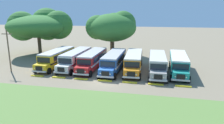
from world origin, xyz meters
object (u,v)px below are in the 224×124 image
Objects in this scene: parked_bus_slot_1 at (76,58)px; parked_bus_slot_3 at (114,61)px; parked_bus_slot_5 at (157,63)px; secondary_tree at (41,26)px; parked_bus_slot_0 at (57,57)px; broad_shade_tree at (112,27)px; utility_pole at (9,50)px; parked_bus_slot_6 at (179,63)px; parked_bus_slot_2 at (93,59)px; parked_bus_slot_4 at (134,61)px.

parked_bus_slot_3 is (6.86, -0.57, 0.00)m from parked_bus_slot_1.
parked_bus_slot_5 is (7.04, -0.01, 0.00)m from parked_bus_slot_3.
parked_bus_slot_1 is at bearing -39.06° from secondary_tree.
secondary_tree is (-8.63, 10.00, 4.81)m from parked_bus_slot_0.
secondary_tree is at bearing -174.44° from broad_shade_tree.
parked_bus_slot_5 is at bearing 89.66° from parked_bus_slot_0.
utility_pole is at bearing -128.51° from broad_shade_tree.
parked_bus_slot_6 is at bearing -40.88° from broad_shade_tree.
broad_shade_tree is at bearing 175.47° from parked_bus_slot_2.
parked_bus_slot_2 is at bearing 22.12° from utility_pole.
parked_bus_slot_5 is 1.00× the size of parked_bus_slot_6.
parked_bus_slot_1 is 10.08m from parked_bus_slot_4.
parked_bus_slot_2 is 1.00× the size of parked_bus_slot_5.
parked_bus_slot_3 and parked_bus_slot_6 have the same top height.
parked_bus_slot_6 is 0.73× the size of secondary_tree.
parked_bus_slot_2 is at bearing 88.04° from parked_bus_slot_1.
parked_bus_slot_3 is at bearing 88.70° from parked_bus_slot_0.
secondary_tree reaches higher than parked_bus_slot_4.
broad_shade_tree is 0.72× the size of secondary_tree.
parked_bus_slot_3 is at bearing -76.99° from broad_shade_tree.
parked_bus_slot_1 is at bearing -109.58° from broad_shade_tree.
parked_bus_slot_0 is 7.77m from utility_pole.
parked_bus_slot_0 is 1.00× the size of broad_shade_tree.
secondary_tree is at bearing -112.77° from parked_bus_slot_5.
parked_bus_slot_4 is 3.85m from parked_bus_slot_5.
broad_shade_tree is (4.08, 11.46, 4.71)m from parked_bus_slot_1.
parked_bus_slot_3 is 13.21m from broad_shade_tree.
parked_bus_slot_2 is 1.00× the size of parked_bus_slot_4.
parked_bus_slot_0 is 20.71m from parked_bus_slot_6.
secondary_tree is (-16.25, -1.58, 0.10)m from broad_shade_tree.
parked_bus_slot_5 and parked_bus_slot_6 have the same top height.
parked_bus_slot_6 is 26.89m from utility_pole.
parked_bus_slot_1 is at bearing 93.07° from parked_bus_slot_0.
parked_bus_slot_0 is at bearing -92.47° from parked_bus_slot_4.
broad_shade_tree is at bearing 147.83° from parked_bus_slot_0.
parked_bus_slot_6 is at bearing 91.56° from parked_bus_slot_2.
parked_bus_slot_0 is 13.63m from parked_bus_slot_4.
parked_bus_slot_2 and parked_bus_slot_3 have the same top height.
parked_bus_slot_0 is 1.00× the size of parked_bus_slot_5.
parked_bus_slot_5 is at bearing -50.80° from broad_shade_tree.
parked_bus_slot_0 and parked_bus_slot_6 have the same top height.
parked_bus_slot_4 is at bearing -98.61° from parked_bus_slot_5.
utility_pole is (-5.58, -5.01, 2.01)m from parked_bus_slot_0.
broad_shade_tree is (7.62, 11.58, 4.71)m from parked_bus_slot_0.
broad_shade_tree reaches higher than parked_bus_slot_2.
utility_pole is at bearing -67.54° from parked_bus_slot_2.
broad_shade_tree is (-9.82, 12.04, 4.71)m from parked_bus_slot_5.
parked_bus_slot_4 is at bearing 91.40° from parked_bus_slot_0.
parked_bus_slot_4 and parked_bus_slot_5 have the same top height.
parked_bus_slot_0 is at bearing -49.19° from secondary_tree.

